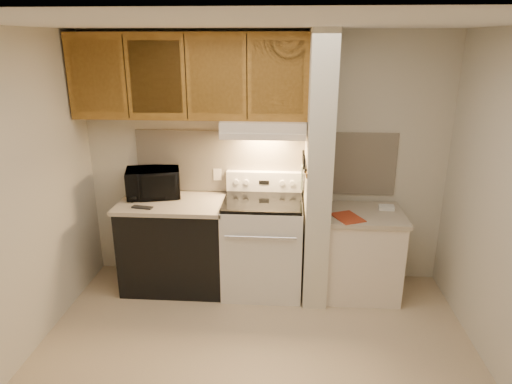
# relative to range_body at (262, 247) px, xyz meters

# --- Properties ---
(floor) EXTENTS (3.60, 3.60, 0.00)m
(floor) POSITION_rel_range_body_xyz_m (0.00, -1.16, -0.46)
(floor) COLOR #C9B08D
(floor) RESTS_ON ground
(ceiling) EXTENTS (3.60, 3.60, 0.00)m
(ceiling) POSITION_rel_range_body_xyz_m (0.00, -1.16, 2.04)
(ceiling) COLOR white
(ceiling) RESTS_ON wall_back
(wall_back) EXTENTS (3.60, 2.50, 0.02)m
(wall_back) POSITION_rel_range_body_xyz_m (0.00, 0.34, 0.79)
(wall_back) COLOR beige
(wall_back) RESTS_ON floor
(wall_left) EXTENTS (0.02, 3.00, 2.50)m
(wall_left) POSITION_rel_range_body_xyz_m (-1.80, -1.16, 0.79)
(wall_left) COLOR beige
(wall_left) RESTS_ON floor
(backsplash) EXTENTS (2.60, 0.02, 0.63)m
(backsplash) POSITION_rel_range_body_xyz_m (0.00, 0.33, 0.78)
(backsplash) COLOR beige
(backsplash) RESTS_ON wall_back
(range_body) EXTENTS (0.76, 0.65, 0.92)m
(range_body) POSITION_rel_range_body_xyz_m (0.00, 0.00, 0.00)
(range_body) COLOR silver
(range_body) RESTS_ON floor
(oven_window) EXTENTS (0.50, 0.01, 0.30)m
(oven_window) POSITION_rel_range_body_xyz_m (0.00, -0.32, 0.04)
(oven_window) COLOR black
(oven_window) RESTS_ON range_body
(oven_handle) EXTENTS (0.65, 0.02, 0.02)m
(oven_handle) POSITION_rel_range_body_xyz_m (0.00, -0.35, 0.26)
(oven_handle) COLOR silver
(oven_handle) RESTS_ON range_body
(cooktop) EXTENTS (0.74, 0.64, 0.03)m
(cooktop) POSITION_rel_range_body_xyz_m (0.00, 0.00, 0.48)
(cooktop) COLOR black
(cooktop) RESTS_ON range_body
(range_backguard) EXTENTS (0.76, 0.08, 0.20)m
(range_backguard) POSITION_rel_range_body_xyz_m (0.00, 0.28, 0.59)
(range_backguard) COLOR silver
(range_backguard) RESTS_ON range_body
(range_display) EXTENTS (0.10, 0.01, 0.04)m
(range_display) POSITION_rel_range_body_xyz_m (0.00, 0.24, 0.59)
(range_display) COLOR black
(range_display) RESTS_ON range_backguard
(range_knob_left_outer) EXTENTS (0.05, 0.02, 0.05)m
(range_knob_left_outer) POSITION_rel_range_body_xyz_m (-0.28, 0.24, 0.59)
(range_knob_left_outer) COLOR silver
(range_knob_left_outer) RESTS_ON range_backguard
(range_knob_left_inner) EXTENTS (0.05, 0.02, 0.05)m
(range_knob_left_inner) POSITION_rel_range_body_xyz_m (-0.18, 0.24, 0.59)
(range_knob_left_inner) COLOR silver
(range_knob_left_inner) RESTS_ON range_backguard
(range_knob_right_inner) EXTENTS (0.05, 0.02, 0.05)m
(range_knob_right_inner) POSITION_rel_range_body_xyz_m (0.18, 0.24, 0.59)
(range_knob_right_inner) COLOR silver
(range_knob_right_inner) RESTS_ON range_backguard
(range_knob_right_outer) EXTENTS (0.05, 0.02, 0.05)m
(range_knob_right_outer) POSITION_rel_range_body_xyz_m (0.28, 0.24, 0.59)
(range_knob_right_outer) COLOR silver
(range_knob_right_outer) RESTS_ON range_backguard
(dishwasher_front) EXTENTS (1.00, 0.63, 0.87)m
(dishwasher_front) POSITION_rel_range_body_xyz_m (-0.88, 0.01, -0.03)
(dishwasher_front) COLOR black
(dishwasher_front) RESTS_ON floor
(left_countertop) EXTENTS (1.04, 0.67, 0.04)m
(left_countertop) POSITION_rel_range_body_xyz_m (-0.88, 0.01, 0.43)
(left_countertop) COLOR #BAAB94
(left_countertop) RESTS_ON dishwasher_front
(spoon_rest) EXTENTS (0.21, 0.10, 0.01)m
(spoon_rest) POSITION_rel_range_body_xyz_m (-1.12, -0.19, 0.46)
(spoon_rest) COLOR black
(spoon_rest) RESTS_ON left_countertop
(teal_jar) EXTENTS (0.09, 0.09, 0.09)m
(teal_jar) POSITION_rel_range_body_xyz_m (-1.23, 0.17, 0.50)
(teal_jar) COLOR #2A5E51
(teal_jar) RESTS_ON left_countertop
(outlet) EXTENTS (0.08, 0.01, 0.12)m
(outlet) POSITION_rel_range_body_xyz_m (-0.48, 0.32, 0.64)
(outlet) COLOR silver
(outlet) RESTS_ON backsplash
(microwave) EXTENTS (0.59, 0.47, 0.29)m
(microwave) POSITION_rel_range_body_xyz_m (-1.10, 0.15, 0.59)
(microwave) COLOR black
(microwave) RESTS_ON left_countertop
(partition_pillar) EXTENTS (0.22, 0.70, 2.50)m
(partition_pillar) POSITION_rel_range_body_xyz_m (0.51, -0.01, 0.79)
(partition_pillar) COLOR beige
(partition_pillar) RESTS_ON floor
(pillar_trim) EXTENTS (0.01, 0.70, 0.04)m
(pillar_trim) POSITION_rel_range_body_xyz_m (0.39, -0.01, 0.84)
(pillar_trim) COLOR olive
(pillar_trim) RESTS_ON partition_pillar
(knife_strip) EXTENTS (0.02, 0.42, 0.04)m
(knife_strip) POSITION_rel_range_body_xyz_m (0.39, -0.06, 0.86)
(knife_strip) COLOR black
(knife_strip) RESTS_ON partition_pillar
(knife_blade_a) EXTENTS (0.01, 0.03, 0.16)m
(knife_blade_a) POSITION_rel_range_body_xyz_m (0.38, -0.22, 0.76)
(knife_blade_a) COLOR silver
(knife_blade_a) RESTS_ON knife_strip
(knife_handle_a) EXTENTS (0.02, 0.02, 0.10)m
(knife_handle_a) POSITION_rel_range_body_xyz_m (0.38, -0.20, 0.91)
(knife_handle_a) COLOR black
(knife_handle_a) RESTS_ON knife_strip
(knife_blade_b) EXTENTS (0.01, 0.04, 0.18)m
(knife_blade_b) POSITION_rel_range_body_xyz_m (0.38, -0.15, 0.75)
(knife_blade_b) COLOR silver
(knife_blade_b) RESTS_ON knife_strip
(knife_handle_b) EXTENTS (0.02, 0.02, 0.10)m
(knife_handle_b) POSITION_rel_range_body_xyz_m (0.38, -0.14, 0.91)
(knife_handle_b) COLOR black
(knife_handle_b) RESTS_ON knife_strip
(knife_blade_c) EXTENTS (0.01, 0.04, 0.20)m
(knife_blade_c) POSITION_rel_range_body_xyz_m (0.38, -0.05, 0.74)
(knife_blade_c) COLOR silver
(knife_blade_c) RESTS_ON knife_strip
(knife_handle_c) EXTENTS (0.02, 0.02, 0.10)m
(knife_handle_c) POSITION_rel_range_body_xyz_m (0.38, -0.04, 0.91)
(knife_handle_c) COLOR black
(knife_handle_c) RESTS_ON knife_strip
(knife_blade_d) EXTENTS (0.01, 0.04, 0.16)m
(knife_blade_d) POSITION_rel_range_body_xyz_m (0.38, 0.04, 0.76)
(knife_blade_d) COLOR silver
(knife_blade_d) RESTS_ON knife_strip
(knife_handle_d) EXTENTS (0.02, 0.02, 0.10)m
(knife_handle_d) POSITION_rel_range_body_xyz_m (0.38, 0.03, 0.91)
(knife_handle_d) COLOR black
(knife_handle_d) RESTS_ON knife_strip
(knife_blade_e) EXTENTS (0.01, 0.04, 0.18)m
(knife_blade_e) POSITION_rel_range_body_xyz_m (0.38, 0.10, 0.75)
(knife_blade_e) COLOR silver
(knife_blade_e) RESTS_ON knife_strip
(knife_handle_e) EXTENTS (0.02, 0.02, 0.10)m
(knife_handle_e) POSITION_rel_range_body_xyz_m (0.38, 0.10, 0.91)
(knife_handle_e) COLOR black
(knife_handle_e) RESTS_ON knife_strip
(oven_mitt) EXTENTS (0.03, 0.10, 0.23)m
(oven_mitt) POSITION_rel_range_body_xyz_m (0.38, 0.17, 0.68)
(oven_mitt) COLOR gray
(oven_mitt) RESTS_ON partition_pillar
(right_cab_base) EXTENTS (0.70, 0.60, 0.81)m
(right_cab_base) POSITION_rel_range_body_xyz_m (0.97, -0.01, -0.06)
(right_cab_base) COLOR silver
(right_cab_base) RESTS_ON floor
(right_countertop) EXTENTS (0.74, 0.64, 0.04)m
(right_countertop) POSITION_rel_range_body_xyz_m (0.97, -0.01, 0.37)
(right_countertop) COLOR #BAAB94
(right_countertop) RESTS_ON right_cab_base
(red_folder) EXTENTS (0.32, 0.36, 0.01)m
(red_folder) POSITION_rel_range_body_xyz_m (0.79, -0.16, 0.39)
(red_folder) COLOR #A3351A
(red_folder) RESTS_ON right_countertop
(white_box) EXTENTS (0.15, 0.11, 0.04)m
(white_box) POSITION_rel_range_body_xyz_m (1.19, 0.10, 0.41)
(white_box) COLOR white
(white_box) RESTS_ON right_countertop
(range_hood) EXTENTS (0.78, 0.44, 0.15)m
(range_hood) POSITION_rel_range_body_xyz_m (0.00, 0.12, 1.17)
(range_hood) COLOR silver
(range_hood) RESTS_ON upper_cabinets
(hood_lip) EXTENTS (0.78, 0.04, 0.06)m
(hood_lip) POSITION_rel_range_body_xyz_m (0.00, -0.08, 1.12)
(hood_lip) COLOR silver
(hood_lip) RESTS_ON range_hood
(upper_cabinets) EXTENTS (2.18, 0.33, 0.77)m
(upper_cabinets) POSITION_rel_range_body_xyz_m (-0.69, 0.17, 1.62)
(upper_cabinets) COLOR olive
(upper_cabinets) RESTS_ON wall_back
(cab_door_a) EXTENTS (0.46, 0.01, 0.63)m
(cab_door_a) POSITION_rel_range_body_xyz_m (-1.51, 0.01, 1.62)
(cab_door_a) COLOR olive
(cab_door_a) RESTS_ON upper_cabinets
(cab_gap_a) EXTENTS (0.01, 0.01, 0.73)m
(cab_gap_a) POSITION_rel_range_body_xyz_m (-1.23, 0.01, 1.62)
(cab_gap_a) COLOR black
(cab_gap_a) RESTS_ON upper_cabinets
(cab_door_b) EXTENTS (0.46, 0.01, 0.63)m
(cab_door_b) POSITION_rel_range_body_xyz_m (-0.96, 0.01, 1.62)
(cab_door_b) COLOR olive
(cab_door_b) RESTS_ON upper_cabinets
(cab_gap_b) EXTENTS (0.01, 0.01, 0.73)m
(cab_gap_b) POSITION_rel_range_body_xyz_m (-0.69, 0.01, 1.62)
(cab_gap_b) COLOR black
(cab_gap_b) RESTS_ON upper_cabinets
(cab_door_c) EXTENTS (0.46, 0.01, 0.63)m
(cab_door_c) POSITION_rel_range_body_xyz_m (-0.42, 0.01, 1.62)
(cab_door_c) COLOR olive
(cab_door_c) RESTS_ON upper_cabinets
(cab_gap_c) EXTENTS (0.01, 0.01, 0.73)m
(cab_gap_c) POSITION_rel_range_body_xyz_m (-0.14, 0.01, 1.62)
(cab_gap_c) COLOR black
(cab_gap_c) RESTS_ON upper_cabinets
(cab_door_d) EXTENTS (0.46, 0.01, 0.63)m
(cab_door_d) POSITION_rel_range_body_xyz_m (0.13, 0.01, 1.62)
(cab_door_d) COLOR olive
(cab_door_d) RESTS_ON upper_cabinets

